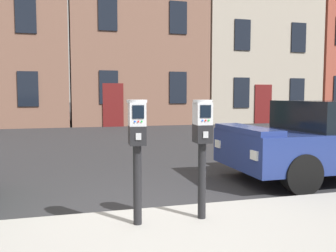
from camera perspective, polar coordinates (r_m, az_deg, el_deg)
name	(u,v)px	position (r m, az deg, el deg)	size (l,w,h in m)	color
ground_plane	(161,224)	(4.49, -1.06, -14.95)	(160.00, 160.00, 0.00)	#28282B
parking_meter_near_kerb	(137,139)	(3.86, -4.84, -2.04)	(0.23, 0.26, 1.33)	black
parking_meter_twin_adjacent	(202,137)	(4.06, 5.36, -1.74)	(0.23, 0.26, 1.33)	black
townhouse_brick_corner	(131,1)	(22.30, -5.71, 18.87)	(6.97, 7.10, 13.89)	brown
townhouse_orange_brick	(243,22)	(24.06, 11.66, 15.56)	(6.78, 6.66, 12.10)	#9E9384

